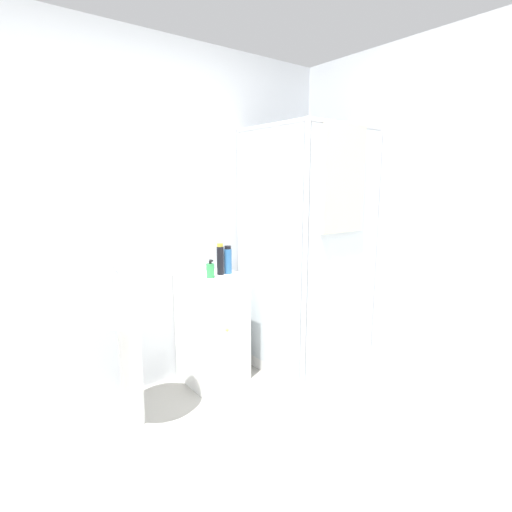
{
  "coord_description": "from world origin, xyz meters",
  "views": [
    {
      "loc": [
        -1.01,
        -1.02,
        1.5
      ],
      "look_at": [
        0.68,
        1.17,
        0.99
      ],
      "focal_mm": 28.0,
      "sensor_mm": 36.0,
      "label": 1
    }
  ],
  "objects_px": {
    "shampoo_bottle_tall_black": "(220,260)",
    "sink": "(128,322)",
    "soap_dispenser": "(210,270)",
    "shampoo_bottle_blue": "(228,260)"
  },
  "relations": [
    {
      "from": "shampoo_bottle_tall_black",
      "to": "sink",
      "type": "bearing_deg",
      "value": -166.78
    },
    {
      "from": "soap_dispenser",
      "to": "shampoo_bottle_tall_black",
      "type": "relative_size",
      "value": 0.57
    },
    {
      "from": "soap_dispenser",
      "to": "sink",
      "type": "bearing_deg",
      "value": -167.93
    },
    {
      "from": "sink",
      "to": "shampoo_bottle_tall_black",
      "type": "distance_m",
      "value": 0.84
    },
    {
      "from": "shampoo_bottle_blue",
      "to": "sink",
      "type": "bearing_deg",
      "value": -167.97
    },
    {
      "from": "soap_dispenser",
      "to": "shampoo_bottle_tall_black",
      "type": "bearing_deg",
      "value": 19.85
    },
    {
      "from": "sink",
      "to": "soap_dispenser",
      "type": "distance_m",
      "value": 0.71
    },
    {
      "from": "shampoo_bottle_tall_black",
      "to": "shampoo_bottle_blue",
      "type": "bearing_deg",
      "value": -2.74
    },
    {
      "from": "sink",
      "to": "shampoo_bottle_blue",
      "type": "bearing_deg",
      "value": 12.03
    },
    {
      "from": "shampoo_bottle_tall_black",
      "to": "shampoo_bottle_blue",
      "type": "relative_size",
      "value": 1.11
    }
  ]
}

